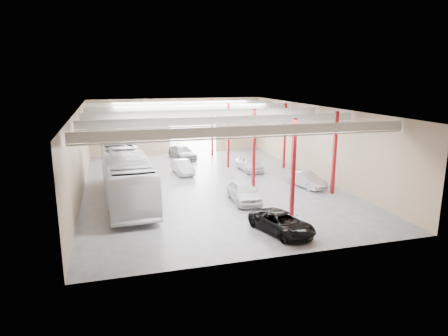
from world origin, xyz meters
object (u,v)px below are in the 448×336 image
car_right_near (306,179)px  car_right_far (249,163)px  coach_bus (126,176)px  black_sedan (282,223)px  car_row_a (244,192)px  car_row_c (182,152)px  car_row_b (182,167)px

car_right_near → car_right_far: size_ratio=0.92×
coach_bus → black_sedan: coach_bus is taller
car_row_a → car_row_c: car_row_a is taller
car_row_c → car_row_b: bearing=-111.4°
car_right_near → car_row_b: bearing=127.7°
car_row_a → car_row_b: size_ratio=1.13×
car_row_b → car_right_far: (7.05, -0.61, 0.08)m
coach_bus → car_row_a: 9.48m
car_row_a → car_right_near: size_ratio=1.14×
car_row_c → car_right_far: (5.71, -8.11, 0.01)m
black_sedan → car_right_near: car_right_near is taller
car_row_a → car_row_b: bearing=108.3°
car_row_a → car_row_c: bearing=97.5°
car_right_far → car_row_b: bearing=173.3°
car_right_near → car_right_far: (-2.80, 7.35, 0.09)m
coach_bus → car_row_c: 16.67m
car_row_a → car_row_b: (-3.05, 10.50, -0.12)m
black_sedan → car_row_c: car_row_c is taller
car_right_near → car_right_far: 7.87m
car_row_a → car_right_far: (4.00, 9.89, -0.04)m
car_right_far → black_sedan: bearing=-104.4°
car_row_c → car_right_near: bearing=-72.4°
car_row_c → car_right_near: car_row_c is taller
coach_bus → car_row_b: size_ratio=3.32×
black_sedan → car_row_a: (-0.25, 6.85, 0.15)m
coach_bus → car_right_near: size_ratio=3.35×
car_row_b → car_right_far: 7.07m
black_sedan → car_row_c: bearing=77.8°
car_right_near → coach_bus: bearing=164.9°
coach_bus → car_right_far: 14.68m
car_row_a → car_right_near: (6.80, 2.54, -0.13)m
black_sedan → car_right_far: 17.16m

